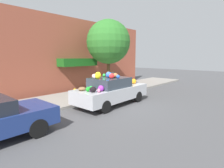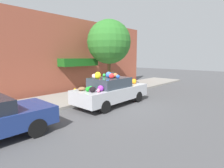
# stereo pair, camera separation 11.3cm
# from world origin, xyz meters

# --- Properties ---
(ground_plane) EXTENTS (60.00, 60.00, 0.00)m
(ground_plane) POSITION_xyz_m (0.00, 0.00, 0.00)
(ground_plane) COLOR #4C4C4F
(sidewalk_curb) EXTENTS (24.00, 3.20, 0.15)m
(sidewalk_curb) POSITION_xyz_m (0.00, 2.70, 0.07)
(sidewalk_curb) COLOR gray
(sidewalk_curb) RESTS_ON ground
(building_facade) EXTENTS (18.00, 1.20, 5.38)m
(building_facade) POSITION_xyz_m (0.05, 4.92, 2.66)
(building_facade) COLOR #9E4C38
(building_facade) RESTS_ON ground
(street_tree) EXTENTS (3.15, 3.15, 5.06)m
(street_tree) POSITION_xyz_m (2.55, 2.73, 3.62)
(street_tree) COLOR brown
(street_tree) RESTS_ON sidewalk_curb
(fire_hydrant) EXTENTS (0.20, 0.20, 0.70)m
(fire_hydrant) POSITION_xyz_m (-1.28, 1.65, 0.49)
(fire_hydrant) COLOR gold
(fire_hydrant) RESTS_ON sidewalk_curb
(art_car) EXTENTS (4.45, 1.82, 1.82)m
(art_car) POSITION_xyz_m (-0.05, 0.07, 0.78)
(art_car) COLOR #B7BABF
(art_car) RESTS_ON ground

